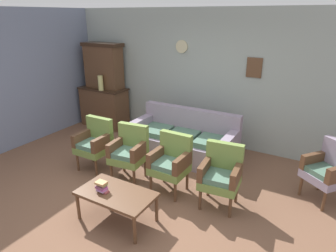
# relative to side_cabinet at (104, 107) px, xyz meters

# --- Properties ---
(ground_plane) EXTENTS (7.68, 7.68, 0.00)m
(ground_plane) POSITION_rel_side_cabinet_xyz_m (2.51, -2.25, -0.47)
(ground_plane) COLOR brown
(wall_back_with_decor) EXTENTS (6.40, 0.09, 2.70)m
(wall_back_with_decor) POSITION_rel_side_cabinet_xyz_m (2.51, 0.38, 0.89)
(wall_back_with_decor) COLOR #939E99
(wall_back_with_decor) RESTS_ON ground
(side_cabinet) EXTENTS (1.16, 0.55, 0.93)m
(side_cabinet) POSITION_rel_side_cabinet_xyz_m (0.00, 0.00, 0.00)
(side_cabinet) COLOR brown
(side_cabinet) RESTS_ON ground
(cabinet_upper_hutch) EXTENTS (0.99, 0.38, 1.03)m
(cabinet_upper_hutch) POSITION_rel_side_cabinet_xyz_m (0.00, 0.08, 0.98)
(cabinet_upper_hutch) COLOR brown
(cabinet_upper_hutch) RESTS_ON side_cabinet
(vase_on_cabinet) EXTENTS (0.12, 0.12, 0.34)m
(vase_on_cabinet) POSITION_rel_side_cabinet_xyz_m (0.11, -0.18, 0.63)
(vase_on_cabinet) COLOR #CAC477
(vase_on_cabinet) RESTS_ON side_cabinet
(floral_couch) EXTENTS (1.96, 0.83, 0.90)m
(floral_couch) POSITION_rel_side_cabinet_xyz_m (2.48, -0.59, -0.14)
(floral_couch) COLOR gray
(floral_couch) RESTS_ON ground
(armchair_near_couch_end) EXTENTS (0.53, 0.50, 0.90)m
(armchair_near_couch_end) POSITION_rel_side_cabinet_xyz_m (1.33, -1.74, 0.03)
(armchair_near_couch_end) COLOR olive
(armchair_near_couch_end) RESTS_ON ground
(armchair_by_doorway) EXTENTS (0.57, 0.55, 0.90)m
(armchair_by_doorway) POSITION_rel_side_cabinet_xyz_m (2.05, -1.71, 0.03)
(armchair_by_doorway) COLOR olive
(armchair_by_doorway) RESTS_ON ground
(armchair_row_middle) EXTENTS (0.52, 0.49, 0.90)m
(armchair_row_middle) POSITION_rel_side_cabinet_xyz_m (2.82, -1.70, 0.03)
(armchair_row_middle) COLOR olive
(armchair_row_middle) RESTS_ON ground
(armchair_near_cabinet) EXTENTS (0.57, 0.54, 0.90)m
(armchair_near_cabinet) POSITION_rel_side_cabinet_xyz_m (3.60, -1.67, 0.03)
(armchair_near_cabinet) COLOR olive
(armchair_near_cabinet) RESTS_ON ground
(wingback_chair_by_fireplace) EXTENTS (0.71, 0.71, 0.90)m
(wingback_chair_by_fireplace) POSITION_rel_side_cabinet_xyz_m (4.89, -0.78, 0.03)
(wingback_chair_by_fireplace) COLOR gray
(wingback_chair_by_fireplace) RESTS_ON ground
(coffee_table) EXTENTS (1.00, 0.56, 0.42)m
(coffee_table) POSITION_rel_side_cabinet_xyz_m (2.57, -2.68, -0.09)
(coffee_table) COLOR brown
(coffee_table) RESTS_ON ground
(book_stack_on_table) EXTENTS (0.17, 0.12, 0.14)m
(book_stack_on_table) POSITION_rel_side_cabinet_xyz_m (2.39, -2.75, 0.02)
(book_stack_on_table) COLOR #9E4448
(book_stack_on_table) RESTS_ON coffee_table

